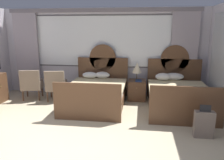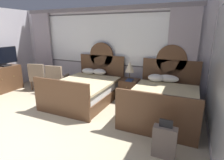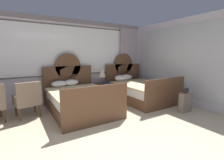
{
  "view_description": "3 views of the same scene",
  "coord_description": "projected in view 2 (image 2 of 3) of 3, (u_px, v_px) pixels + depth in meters",
  "views": [
    {
      "loc": [
        1.23,
        -3.06,
        2.09
      ],
      "look_at": [
        0.55,
        2.02,
        0.9
      ],
      "focal_mm": 35.71,
      "sensor_mm": 36.0,
      "label": 1
    },
    {
      "loc": [
        2.73,
        -1.45,
        2.01
      ],
      "look_at": [
        1.14,
        2.09,
        0.91
      ],
      "focal_mm": 28.8,
      "sensor_mm": 36.0,
      "label": 2
    },
    {
      "loc": [
        -1.47,
        -1.44,
        1.55
      ],
      "look_at": [
        0.47,
        1.75,
        0.97
      ],
      "focal_mm": 25.89,
      "sensor_mm": 36.0,
      "label": 3
    }
  ],
  "objects": [
    {
      "name": "armchair_by_window_centre",
      "position": [
        39.0,
        76.0,
        6.17
      ],
      "size": [
        0.67,
        0.67,
        0.91
      ],
      "color": "#84705B",
      "rests_on": "ground_plane"
    },
    {
      "name": "table_lamp_on_nightstand",
      "position": [
        130.0,
        67.0,
        5.22
      ],
      "size": [
        0.27,
        0.27,
        0.53
      ],
      "color": "brown",
      "rests_on": "nightstand_between_beds"
    },
    {
      "name": "armchair_by_window_left",
      "position": [
        57.0,
        78.0,
        5.87
      ],
      "size": [
        0.64,
        0.64,
        0.91
      ],
      "color": "#84705B",
      "rests_on": "ground_plane"
    },
    {
      "name": "tv_flatscreen",
      "position": [
        4.0,
        57.0,
        5.89
      ],
      "size": [
        0.2,
        0.9,
        0.63
      ],
      "color": "black",
      "rests_on": "dresser_minibar"
    },
    {
      "name": "suitcase_on_floor",
      "position": [
        164.0,
        142.0,
        2.88
      ],
      "size": [
        0.37,
        0.16,
        0.66
      ],
      "color": "#75665B",
      "rests_on": "ground_plane"
    },
    {
      "name": "wall_right_mirror",
      "position": [
        224.0,
        74.0,
        2.73
      ],
      "size": [
        0.08,
        4.47,
        2.7
      ],
      "color": "silver",
      "rests_on": "ground_plane"
    },
    {
      "name": "bed_near_window",
      "position": [
        86.0,
        89.0,
        5.2
      ],
      "size": [
        1.58,
        2.16,
        1.61
      ],
      "color": "brown",
      "rests_on": "ground_plane"
    },
    {
      "name": "wall_back_window",
      "position": [
        102.0,
        47.0,
        5.91
      ],
      "size": [
        6.35,
        0.22,
        2.7
      ],
      "color": "silver",
      "rests_on": "ground_plane"
    },
    {
      "name": "bed_near_mirror",
      "position": [
        163.0,
        101.0,
        4.34
      ],
      "size": [
        1.58,
        2.16,
        1.61
      ],
      "color": "brown",
      "rests_on": "ground_plane"
    },
    {
      "name": "book_on_nightstand",
      "position": [
        130.0,
        80.0,
        5.17
      ],
      "size": [
        0.18,
        0.26,
        0.03
      ],
      "color": "navy",
      "rests_on": "nightstand_between_beds"
    },
    {
      "name": "nightstand_between_beds",
      "position": [
        129.0,
        89.0,
        5.36
      ],
      "size": [
        0.52,
        0.55,
        0.59
      ],
      "color": "brown",
      "rests_on": "ground_plane"
    }
  ]
}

